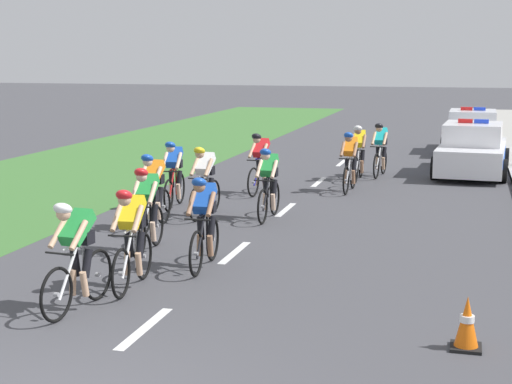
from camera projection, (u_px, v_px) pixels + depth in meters
grass_verge at (63, 175)px, 22.60m from camera, size 7.00×60.00×0.01m
lane_markings_centre at (263, 228)px, 15.70m from camera, size 0.14×21.60×0.01m
cyclist_lead at (76, 254)px, 10.54m from camera, size 0.44×1.72×1.56m
cyclist_second at (131, 237)px, 11.55m from camera, size 0.44×1.72×1.56m
cyclist_third at (204, 221)px, 12.65m from camera, size 0.43×1.72×1.56m
cyclist_fourth at (147, 208)px, 13.68m from camera, size 0.44×1.72×1.56m
cyclist_fifth at (153, 190)px, 15.51m from camera, size 0.42×1.72×1.56m
cyclist_sixth at (205, 180)px, 16.69m from camera, size 0.43×1.72×1.56m
cyclist_seventh at (174, 173)px, 17.71m from camera, size 0.45×1.72×1.56m
cyclist_eighth at (269, 182)px, 16.44m from camera, size 0.42×1.72×1.56m
cyclist_ninth at (350, 161)px, 19.79m from camera, size 0.42×1.72×1.56m
cyclist_tenth at (260, 162)px, 19.49m from camera, size 0.45×1.72×1.56m
cyclist_eleventh at (359, 152)px, 21.61m from camera, size 0.42×1.72×1.56m
cyclist_twelfth at (380, 149)px, 22.29m from camera, size 0.45×1.72×1.56m
police_car_nearest at (472, 151)px, 22.73m from camera, size 2.19×4.50×1.59m
police_car_second at (472, 133)px, 27.88m from camera, size 2.04×4.42×1.59m
traffic_cone_near at (467, 323)px, 9.24m from camera, size 0.36×0.36×0.64m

